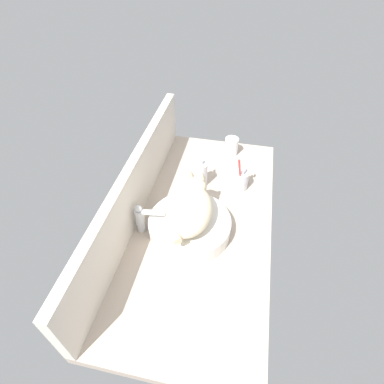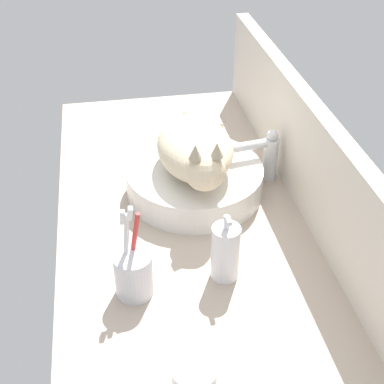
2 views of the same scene
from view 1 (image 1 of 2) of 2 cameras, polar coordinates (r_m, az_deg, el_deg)
ground_plane at (r=126.46cm, az=1.59°, el=-6.14°), size 118.77×57.92×4.00cm
backsplash_panel at (r=121.78cm, az=-10.93°, el=0.39°), size 118.77×3.60×25.14cm
sink_basin at (r=118.68cm, az=-0.44°, el=-6.49°), size 32.14×32.14×6.95cm
cat at (r=112.63cm, az=-0.35°, el=-2.97°), size 32.34×17.07×14.00cm
faucet at (r=118.07cm, az=-9.35°, el=-4.79°), size 4.31×11.85×13.60cm
soap_dispenser at (r=136.66cm, az=1.79°, el=3.41°), size 5.52×5.52×15.34cm
toothbrush_cup at (r=137.36cm, az=9.18°, el=2.32°), size 7.20×7.20×18.69cm
water_glass at (r=158.10cm, az=7.49°, el=8.46°), size 6.87×6.87×9.21cm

